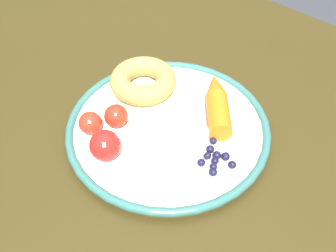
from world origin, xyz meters
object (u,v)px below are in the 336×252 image
at_px(carrot_orange, 217,102).
at_px(tomato_far, 105,146).
at_px(plate, 168,127).
at_px(donut, 143,81).
at_px(dining_table, 154,144).
at_px(tomato_mid, 90,123).
at_px(banana, 163,128).
at_px(blueberry_pile, 215,158).
at_px(tomato_near, 116,116).

xyz_separation_m(carrot_orange, tomato_far, (0.06, 0.17, 0.00)).
xyz_separation_m(plate, donut, (0.09, -0.03, 0.02)).
height_order(dining_table, tomato_mid, tomato_mid).
relative_size(dining_table, banana, 7.95).
bearing_deg(blueberry_pile, dining_table, -12.28).
bearing_deg(tomato_far, plate, -104.23).
height_order(banana, tomato_mid, tomato_mid).
bearing_deg(donut, banana, 150.80).
relative_size(donut, tomato_far, 2.47).
relative_size(carrot_orange, tomato_mid, 3.47).
xyz_separation_m(dining_table, carrot_orange, (-0.09, -0.05, 0.13)).
relative_size(banana, tomato_far, 3.11).
height_order(carrot_orange, donut, same).
bearing_deg(blueberry_pile, tomato_near, 15.83).
bearing_deg(tomato_mid, dining_table, -98.87).
xyz_separation_m(banana, carrot_orange, (-0.03, -0.09, 0.00)).
bearing_deg(tomato_far, carrot_orange, -108.36).
height_order(plate, tomato_mid, tomato_mid).
bearing_deg(carrot_orange, tomato_far, 71.64).
xyz_separation_m(dining_table, banana, (-0.06, 0.04, 0.12)).
distance_m(donut, tomato_mid, 0.12).
xyz_separation_m(donut, tomato_mid, (-0.01, 0.12, 0.00)).
bearing_deg(donut, plate, 157.77).
bearing_deg(banana, carrot_orange, -106.36).
relative_size(plate, tomato_near, 8.67).
bearing_deg(plate, tomato_far, 75.77).
xyz_separation_m(donut, tomato_near, (-0.03, 0.08, 0.00)).
height_order(banana, tomato_near, tomato_near).
height_order(banana, blueberry_pile, banana).
distance_m(plate, carrot_orange, 0.08).
distance_m(banana, carrot_orange, 0.09).
xyz_separation_m(dining_table, blueberry_pile, (-0.15, 0.03, 0.12)).
bearing_deg(blueberry_pile, carrot_orange, -53.47).
bearing_deg(plate, dining_table, -24.82).
distance_m(tomato_mid, tomato_far, 0.05).
bearing_deg(tomato_mid, blueberry_pile, -155.42).
height_order(tomato_near, tomato_mid, tomato_near).
distance_m(donut, blueberry_pile, 0.18).
bearing_deg(banana, donut, -29.20).
distance_m(tomato_near, tomato_mid, 0.04).
height_order(banana, donut, donut).
distance_m(dining_table, blueberry_pile, 0.19).
bearing_deg(donut, tomato_far, 114.53).
bearing_deg(blueberry_pile, donut, -12.91).
bearing_deg(dining_table, tomato_near, 90.36).
xyz_separation_m(blueberry_pile, tomato_near, (0.15, 0.04, 0.01)).
height_order(plate, carrot_orange, carrot_orange).
height_order(plate, banana, banana).
distance_m(banana, tomato_mid, 0.10).
distance_m(blueberry_pile, tomato_far, 0.15).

